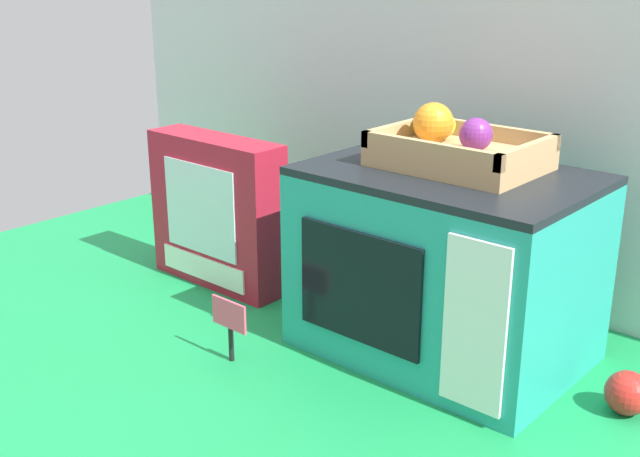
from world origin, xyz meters
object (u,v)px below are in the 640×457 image
price_sign (230,321)px  loose_toy_apple (627,393)px  cookie_set_box (217,212)px  toy_microwave (445,264)px  food_groups_crate (455,147)px

price_sign → loose_toy_apple: price_sign is taller
loose_toy_apple → cookie_set_box: bearing=-176.0°
cookie_set_box → toy_microwave: bearing=5.2°
toy_microwave → cookie_set_box: size_ratio=1.43×
toy_microwave → food_groups_crate: (-0.01, 0.03, 0.17)m
price_sign → food_groups_crate: bearing=53.1°
toy_microwave → price_sign: (-0.22, -0.24, -0.08)m
price_sign → loose_toy_apple: (0.51, 0.25, -0.04)m
food_groups_crate → cookie_set_box: food_groups_crate is taller
price_sign → cookie_set_box: bearing=141.1°
toy_microwave → loose_toy_apple: toy_microwave is taller
toy_microwave → cookie_set_box: (-0.47, -0.04, -0.01)m
toy_microwave → loose_toy_apple: 0.31m
loose_toy_apple → food_groups_crate: bearing=175.9°
cookie_set_box → price_sign: bearing=-38.9°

